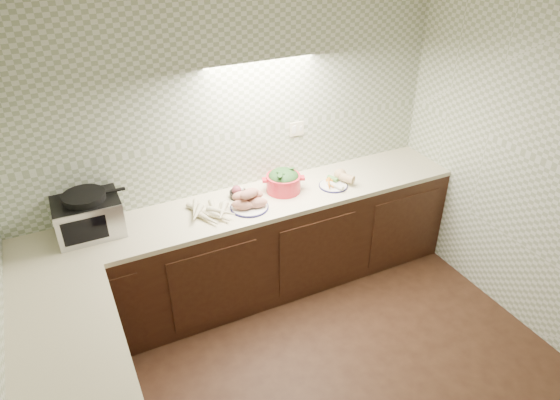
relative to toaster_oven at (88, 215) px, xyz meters
name	(u,v)px	position (x,y,z in m)	size (l,w,h in m)	color
room	(368,217)	(1.21, -1.62, 0.58)	(3.60, 3.60, 2.60)	black
counter	(209,340)	(0.53, -0.94, -0.60)	(3.60, 3.60, 0.90)	black
toaster_oven	(88,215)	(0.00, 0.00, 0.00)	(0.45, 0.35, 0.32)	black
parsnip_pile	(210,212)	(0.84, -0.17, -0.12)	(0.45, 0.38, 0.08)	beige
sweet_potato_plate	(249,201)	(1.16, -0.18, -0.09)	(0.31, 0.30, 0.18)	#151341
onion_bowl	(238,193)	(1.14, 0.00, -0.11)	(0.14, 0.14, 0.11)	black
dutch_oven	(283,181)	(1.52, -0.07, -0.05)	(0.36, 0.36, 0.20)	red
veg_plate	(336,179)	(1.98, -0.16, -0.11)	(0.31, 0.31, 0.11)	#151341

